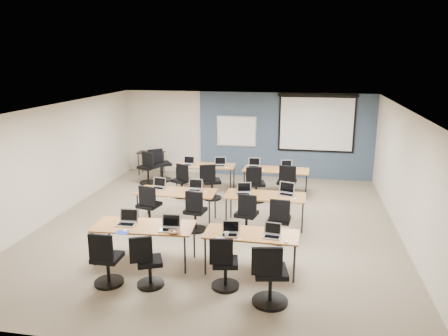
% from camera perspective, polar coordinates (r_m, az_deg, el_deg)
% --- Properties ---
extents(floor, '(8.00, 9.00, 0.02)m').
position_cam_1_polar(floor, '(10.18, -0.69, -7.50)').
color(floor, '#6B6354').
rests_on(floor, ground).
extents(ceiling, '(8.00, 9.00, 0.02)m').
position_cam_1_polar(ceiling, '(9.50, -0.74, 7.78)').
color(ceiling, white).
rests_on(ceiling, ground).
extents(wall_back, '(8.00, 0.04, 2.70)m').
position_cam_1_polar(wall_back, '(14.09, 2.90, 4.41)').
color(wall_back, beige).
rests_on(wall_back, ground).
extents(wall_front, '(8.00, 0.04, 2.70)m').
position_cam_1_polar(wall_front, '(5.67, -9.89, -11.47)').
color(wall_front, beige).
rests_on(wall_front, ground).
extents(wall_left, '(0.04, 9.00, 2.70)m').
position_cam_1_polar(wall_left, '(11.23, -21.16, 0.83)').
color(wall_left, beige).
rests_on(wall_left, ground).
extents(wall_right, '(0.04, 9.00, 2.70)m').
position_cam_1_polar(wall_right, '(9.81, 22.86, -1.21)').
color(wall_right, beige).
rests_on(wall_right, ground).
extents(blue_accent_panel, '(5.50, 0.04, 2.70)m').
position_cam_1_polar(blue_accent_panel, '(13.95, 7.99, 4.19)').
color(blue_accent_panel, '#3D5977').
rests_on(blue_accent_panel, wall_back).
extents(whiteboard, '(1.28, 0.03, 0.98)m').
position_cam_1_polar(whiteboard, '(14.05, 1.65, 4.80)').
color(whiteboard, silver).
rests_on(whiteboard, wall_back).
extents(projector_screen, '(2.40, 0.10, 1.82)m').
position_cam_1_polar(projector_screen, '(13.80, 12.01, 6.15)').
color(projector_screen, black).
rests_on(projector_screen, wall_back).
extents(training_table_front_left, '(1.87, 0.78, 0.73)m').
position_cam_1_polar(training_table_front_left, '(8.37, -10.39, -7.66)').
color(training_table_front_left, brown).
rests_on(training_table_front_left, floor).
extents(training_table_front_right, '(1.68, 0.70, 0.73)m').
position_cam_1_polar(training_table_front_right, '(7.91, 3.58, -8.85)').
color(training_table_front_right, '#A76834').
rests_on(training_table_front_right, floor).
extents(training_table_mid_left, '(1.83, 0.76, 0.73)m').
position_cam_1_polar(training_table_mid_left, '(10.29, -6.21, -3.27)').
color(training_table_mid_left, brown).
rests_on(training_table_mid_left, floor).
extents(training_table_mid_right, '(1.82, 0.76, 0.73)m').
position_cam_1_polar(training_table_mid_right, '(10.00, 5.42, -3.79)').
color(training_table_mid_right, '#9A6028').
rests_on(training_table_mid_right, floor).
extents(training_table_back_left, '(1.70, 0.71, 0.73)m').
position_cam_1_polar(training_table_back_left, '(12.67, -2.45, 0.17)').
color(training_table_back_left, '#8F603E').
rests_on(training_table_back_left, floor).
extents(training_table_back_right, '(1.82, 0.76, 0.73)m').
position_cam_1_polar(training_table_back_right, '(12.28, 6.80, -0.37)').
color(training_table_back_right, '#A06D29').
rests_on(training_table_back_right, floor).
extents(laptop_0, '(0.35, 0.30, 0.27)m').
position_cam_1_polar(laptop_0, '(8.47, -12.52, -6.73)').
color(laptop_0, silver).
rests_on(laptop_0, training_table_front_left).
extents(mouse_0, '(0.07, 0.10, 0.03)m').
position_cam_1_polar(mouse_0, '(8.15, -12.79, -8.00)').
color(mouse_0, white).
rests_on(mouse_0, training_table_front_left).
extents(task_chair_0, '(0.51, 0.51, 0.99)m').
position_cam_1_polar(task_chair_0, '(7.80, -15.12, -11.92)').
color(task_chair_0, black).
rests_on(task_chair_0, floor).
extents(laptop_1, '(0.35, 0.29, 0.26)m').
position_cam_1_polar(laptop_1, '(8.08, -7.08, -7.55)').
color(laptop_1, silver).
rests_on(laptop_1, training_table_front_left).
extents(mouse_1, '(0.08, 0.11, 0.04)m').
position_cam_1_polar(mouse_1, '(7.95, -6.49, -8.29)').
color(mouse_1, white).
rests_on(mouse_1, training_table_front_left).
extents(task_chair_1, '(0.50, 0.47, 0.95)m').
position_cam_1_polar(task_chair_1, '(7.61, -9.95, -12.46)').
color(task_chair_1, black).
rests_on(task_chair_1, floor).
extents(laptop_2, '(0.30, 0.26, 0.23)m').
position_cam_1_polar(laptop_2, '(7.80, 0.82, -8.30)').
color(laptop_2, '#B3B3B3').
rests_on(laptop_2, training_table_front_right).
extents(mouse_2, '(0.08, 0.11, 0.03)m').
position_cam_1_polar(mouse_2, '(7.61, 2.01, -9.30)').
color(mouse_2, white).
rests_on(mouse_2, training_table_front_right).
extents(task_chair_2, '(0.47, 0.47, 0.96)m').
position_cam_1_polar(task_chair_2, '(7.44, 0.04, -12.84)').
color(task_chair_2, black).
rests_on(task_chair_2, floor).
extents(laptop_3, '(0.30, 0.26, 0.23)m').
position_cam_1_polar(laptop_3, '(7.77, 6.32, -8.48)').
color(laptop_3, '#A0A0A9').
rests_on(laptop_3, training_table_front_right).
extents(mouse_3, '(0.07, 0.11, 0.04)m').
position_cam_1_polar(mouse_3, '(7.60, 8.15, -9.48)').
color(mouse_3, white).
rests_on(mouse_3, training_table_front_right).
extents(task_chair_3, '(0.58, 0.58, 1.05)m').
position_cam_1_polar(task_chair_3, '(7.03, 5.97, -14.28)').
color(task_chair_3, black).
rests_on(task_chair_3, floor).
extents(laptop_4, '(0.32, 0.27, 0.24)m').
position_cam_1_polar(laptop_4, '(10.56, -8.54, -2.30)').
color(laptop_4, silver).
rests_on(laptop_4, training_table_mid_left).
extents(mouse_4, '(0.07, 0.10, 0.03)m').
position_cam_1_polar(mouse_4, '(10.27, -6.85, -3.00)').
color(mouse_4, white).
rests_on(mouse_4, training_table_mid_left).
extents(task_chair_4, '(0.51, 0.51, 0.99)m').
position_cam_1_polar(task_chair_4, '(10.15, -9.78, -5.32)').
color(task_chair_4, black).
rests_on(task_chair_4, floor).
extents(laptop_5, '(0.33, 0.28, 0.25)m').
position_cam_1_polar(laptop_5, '(10.30, -3.84, -2.58)').
color(laptop_5, silver).
rests_on(laptop_5, training_table_mid_left).
extents(mouse_5, '(0.07, 0.11, 0.04)m').
position_cam_1_polar(mouse_5, '(10.13, -2.43, -3.15)').
color(mouse_5, white).
rests_on(mouse_5, training_table_mid_left).
extents(task_chair_5, '(0.49, 0.49, 0.97)m').
position_cam_1_polar(task_chair_5, '(9.73, -3.80, -6.08)').
color(task_chair_5, black).
rests_on(task_chair_5, floor).
extents(laptop_6, '(0.33, 0.28, 0.25)m').
position_cam_1_polar(laptop_6, '(10.03, 2.57, -3.04)').
color(laptop_6, silver).
rests_on(laptop_6, training_table_mid_right).
extents(mouse_6, '(0.07, 0.11, 0.04)m').
position_cam_1_polar(mouse_6, '(9.86, 3.43, -3.67)').
color(mouse_6, white).
rests_on(mouse_6, training_table_mid_right).
extents(task_chair_6, '(0.50, 0.50, 0.98)m').
position_cam_1_polar(task_chair_6, '(9.50, 2.97, -6.55)').
color(task_chair_6, black).
rests_on(task_chair_6, floor).
extents(laptop_7, '(0.36, 0.31, 0.27)m').
position_cam_1_polar(laptop_7, '(10.07, 8.18, -3.08)').
color(laptop_7, '#A3A3AC').
rests_on(laptop_7, training_table_mid_right).
extents(mouse_7, '(0.09, 0.12, 0.04)m').
position_cam_1_polar(mouse_7, '(9.79, 9.25, -3.96)').
color(mouse_7, white).
rests_on(mouse_7, training_table_mid_right).
extents(task_chair_7, '(0.51, 0.51, 0.99)m').
position_cam_1_polar(task_chair_7, '(9.23, 7.22, -7.28)').
color(task_chair_7, black).
rests_on(task_chair_7, floor).
extents(laptop_8, '(0.32, 0.27, 0.25)m').
position_cam_1_polar(laptop_8, '(12.69, -4.67, 0.67)').
color(laptop_8, silver).
rests_on(laptop_8, training_table_back_left).
extents(mouse_8, '(0.07, 0.10, 0.03)m').
position_cam_1_polar(mouse_8, '(12.62, -4.28, 0.37)').
color(mouse_8, white).
rests_on(mouse_8, training_table_back_left).
extents(task_chair_8, '(0.52, 0.49, 0.97)m').
position_cam_1_polar(task_chair_8, '(12.07, -5.53, -2.00)').
color(task_chair_8, black).
rests_on(task_chair_8, floor).
extents(laptop_9, '(0.33, 0.28, 0.25)m').
position_cam_1_polar(laptop_9, '(12.53, -0.57, 0.55)').
color(laptop_9, '#B7B7B9').
rests_on(laptop_9, training_table_back_left).
extents(mouse_9, '(0.09, 0.12, 0.04)m').
position_cam_1_polar(mouse_9, '(12.29, 0.24, 0.03)').
color(mouse_9, white).
rests_on(mouse_9, training_table_back_left).
extents(task_chair_9, '(0.54, 0.52, 1.00)m').
position_cam_1_polar(task_chair_9, '(11.84, -1.73, -2.18)').
color(task_chair_9, black).
rests_on(task_chair_9, floor).
extents(laptop_10, '(0.33, 0.28, 0.25)m').
position_cam_1_polar(laptop_10, '(12.46, 3.93, 0.43)').
color(laptop_10, silver).
rests_on(laptop_10, training_table_back_right).
extents(mouse_10, '(0.07, 0.11, 0.04)m').
position_cam_1_polar(mouse_10, '(12.13, 5.15, -0.22)').
color(mouse_10, white).
rests_on(mouse_10, training_table_back_right).
extents(task_chair_10, '(0.51, 0.51, 0.99)m').
position_cam_1_polar(task_chair_10, '(11.67, 4.14, -2.50)').
color(task_chair_10, black).
rests_on(task_chair_10, floor).
extents(laptop_11, '(0.31, 0.27, 0.24)m').
position_cam_1_polar(laptop_11, '(12.33, 8.15, 0.16)').
color(laptop_11, silver).
rests_on(laptop_11, training_table_back_right).
extents(mouse_11, '(0.07, 0.10, 0.03)m').
position_cam_1_polar(mouse_11, '(12.13, 9.05, -0.36)').
color(mouse_11, white).
rests_on(mouse_11, training_table_back_right).
extents(task_chair_11, '(0.55, 0.55, 1.02)m').
position_cam_1_polar(task_chair_11, '(11.80, 8.19, -2.34)').
color(task_chair_11, black).
rests_on(task_chair_11, floor).
extents(blue_mousepad, '(0.23, 0.20, 0.01)m').
position_cam_1_polar(blue_mousepad, '(8.12, -13.14, -8.18)').
color(blue_mousepad, '#1E38A0').
rests_on(blue_mousepad, training_table_front_left).
extents(snack_bowl, '(0.23, 0.23, 0.05)m').
position_cam_1_polar(snack_bowl, '(7.89, -6.59, -8.38)').
color(snack_bowl, '#985028').
rests_on(snack_bowl, training_table_front_left).
extents(snack_plate, '(0.20, 0.20, 0.01)m').
position_cam_1_polar(snack_plate, '(7.61, -0.54, -9.35)').
color(snack_plate, white).
rests_on(snack_plate, training_table_front_right).
extents(coffee_cup, '(0.08, 0.08, 0.07)m').
position_cam_1_polar(coffee_cup, '(7.71, 0.34, -8.67)').
color(coffee_cup, white).
rests_on(coffee_cup, snack_plate).
extents(utility_table, '(0.86, 0.48, 0.75)m').
position_cam_1_polar(utility_table, '(14.48, -9.52, 1.67)').
color(utility_table, black).
rests_on(utility_table, floor).
extents(spare_chair_a, '(0.65, 0.57, 1.05)m').
position_cam_1_polar(spare_chair_a, '(13.70, -8.29, 0.07)').
color(spare_chair_a, black).
rests_on(spare_chair_a, floor).
extents(spare_chair_b, '(0.58, 0.54, 1.02)m').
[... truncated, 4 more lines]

